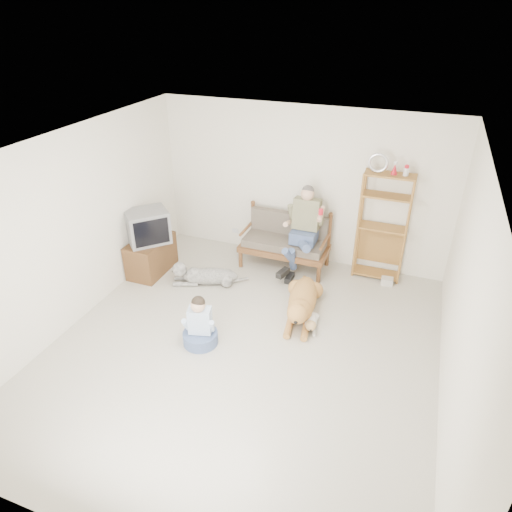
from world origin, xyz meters
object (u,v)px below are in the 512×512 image
at_px(loveseat, 286,240).
at_px(golden_retriever, 302,303).
at_px(tv_stand, 151,256).
at_px(etagere, 382,226).

height_order(loveseat, golden_retriever, loveseat).
bearing_deg(tv_stand, loveseat, 26.43).
bearing_deg(golden_retriever, etagere, 51.75).
height_order(etagere, tv_stand, etagere).
relative_size(loveseat, etagere, 0.71).
distance_m(tv_stand, golden_retriever, 2.77).
distance_m(loveseat, golden_retriever, 1.52).
distance_m(etagere, tv_stand, 3.89).
bearing_deg(tv_stand, etagere, 18.50).
relative_size(loveseat, tv_stand, 1.67).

